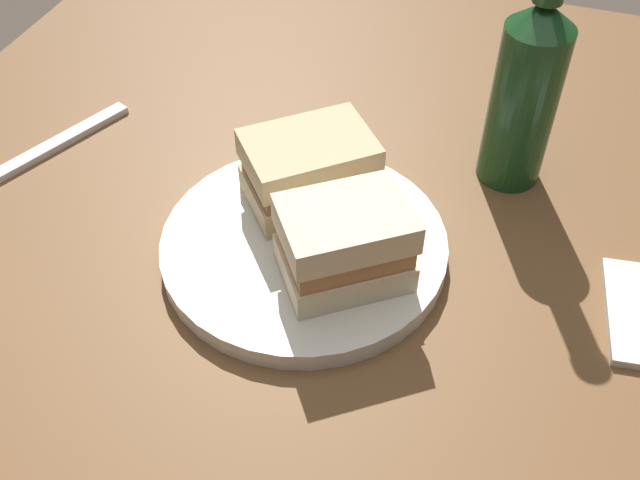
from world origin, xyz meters
TOP-DOWN VIEW (x-y plane):
  - dining_table at (0.00, 0.00)m, footprint 1.11×0.99m
  - plate at (-0.02, -0.04)m, footprint 0.25×0.25m
  - sandwich_half_left at (0.01, 0.01)m, footprint 0.12×0.13m
  - sandwich_half_right at (-0.07, -0.05)m, footprint 0.13×0.13m
  - potato_wedge_front at (-0.05, 0.02)m, footprint 0.05×0.03m
  - potato_wedge_middle at (-0.06, -0.01)m, footprint 0.05×0.05m
  - potato_wedge_back at (-0.05, -0.02)m, footprint 0.06×0.04m
  - potato_wedge_left_edge at (-0.05, 0.01)m, footprint 0.04×0.02m
  - potato_wedge_right_edge at (-0.01, 0.04)m, footprint 0.04×0.04m
  - potato_wedge_stray at (-0.01, 0.02)m, footprint 0.04×0.03m
  - cider_bottle at (-0.18, 0.12)m, footprint 0.06×0.06m
  - fork at (-0.07, -0.33)m, footprint 0.17×0.08m

SIDE VIEW (x-z plane):
  - dining_table at x=0.00m, z-range 0.00..0.73m
  - fork at x=-0.07m, z-range 0.73..0.74m
  - plate at x=-0.02m, z-range 0.73..0.75m
  - potato_wedge_front at x=-0.05m, z-range 0.75..0.76m
  - potato_wedge_middle at x=-0.06m, z-range 0.75..0.77m
  - potato_wedge_right_edge at x=-0.01m, z-range 0.75..0.77m
  - potato_wedge_left_edge at x=-0.05m, z-range 0.75..0.77m
  - potato_wedge_back at x=-0.05m, z-range 0.75..0.77m
  - potato_wedge_stray at x=-0.01m, z-range 0.75..0.77m
  - sandwich_half_right at x=-0.07m, z-range 0.75..0.81m
  - sandwich_half_left at x=0.01m, z-range 0.75..0.82m
  - cider_bottle at x=-0.18m, z-range 0.70..0.96m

